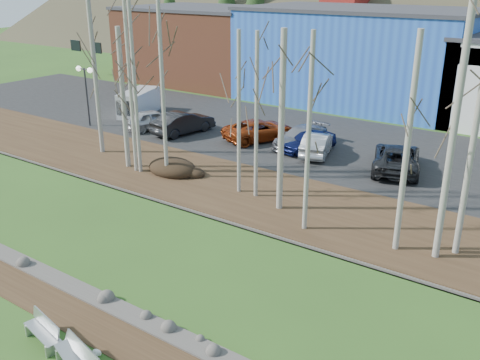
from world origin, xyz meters
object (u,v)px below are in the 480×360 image
Objects in this scene: car_2 at (260,130)px; car_4 at (308,141)px; bench_intact at (44,331)px; bench_damaged at (79,359)px; car_5 at (317,144)px; car_6 at (397,158)px; van_grey at (138,103)px; car_3 at (301,137)px; street_lamp at (85,80)px; seagull at (97,352)px; car_0 at (153,119)px; car_9 at (396,158)px; car_1 at (183,123)px.

car_2 reaches higher than car_4.
bench_damaged is (1.98, -0.24, -0.00)m from bench_intact.
car_6 reaches higher than car_5.
van_grey is at bearing -19.72° from car_5.
car_3 is (3.12, 0.24, -0.05)m from car_2.
street_lamp is 0.92× the size of van_grey.
van_grey is at bearing -161.03° from car_4.
car_5 is at bearing -19.19° from car_3.
car_5 is (-3.44, 21.22, 0.70)m from seagull.
van_grey is (-22.13, 0.92, 0.21)m from car_6.
car_0 is at bearing 136.54° from bench_intact.
street_lamp is (-19.10, 18.04, 3.23)m from bench_intact.
car_3 is (11.14, 2.42, -0.06)m from car_0.
car_0 is at bearing 141.20° from bench_damaged.
car_2 reaches higher than seagull.
car_2 is 1.30× the size of car_4.
bench_damaged is at bearing 135.25° from car_2.
street_lamp reaches higher than seagull.
car_9 is (22.73, 3.67, -2.75)m from street_lamp.
seagull is 0.10× the size of car_4.
car_0 is 0.89× the size of car_1.
car_2 reaches higher than car_5.
bench_intact is 0.40× the size of street_lamp.
van_grey is (-12.16, 0.35, 0.25)m from car_2.
car_2 is 1.19× the size of car_5.
car_3 is 6.89m from car_9.
car_9 is (5.17, 0.02, 0.05)m from car_5.
seagull is 0.09× the size of car_0.
car_0 is 8.31m from car_2.
car_1 is at bearing -9.95° from car_5.
bench_intact is at bearing 150.94° from car_0.
seagull is 0.08× the size of car_1.
car_3 is at bearing 115.29° from bench_damaged.
car_9 is (-0.01, 0.00, 0.00)m from car_6.
car_6 is at bearing 98.12° from bench_damaged.
bench_intact is 0.44× the size of car_4.
bench_damaged is 0.45× the size of car_5.
bench_intact is at bearing 62.46° from car_9.
car_5 is (12.81, 1.60, -0.02)m from car_0.
car_2 is 0.94× the size of car_9.
car_1 is 1.05× the size of car_3.
car_3 is at bearing -42.72° from car_5.
car_6 is at bearing -166.11° from car_1.
car_0 is at bearing 139.91° from seagull.
car_0 reaches higher than bench_intact.
car_9 is at bearing 95.63° from seagull.
car_6 is (9.97, -0.57, 0.05)m from car_2.
street_lamp is 0.81× the size of car_9.
street_lamp is 8.19m from car_1.
car_4 is at bearing -159.31° from car_2.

